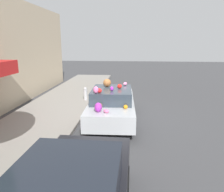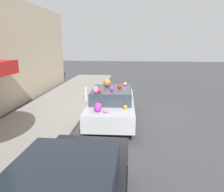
% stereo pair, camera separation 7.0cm
% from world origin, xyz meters
% --- Properties ---
extents(ground_plane, '(60.00, 60.00, 0.00)m').
position_xyz_m(ground_plane, '(0.00, 0.00, 0.00)').
color(ground_plane, '#424244').
extents(sidewalk_curb, '(24.00, 3.20, 0.15)m').
position_xyz_m(sidewalk_curb, '(0.00, 2.70, 0.07)').
color(sidewalk_curb, gray).
rests_on(sidewalk_curb, ground).
extents(fire_hydrant, '(0.20, 0.20, 0.70)m').
position_xyz_m(fire_hydrant, '(2.65, 1.53, 0.49)').
color(fire_hydrant, '#B2B2B7').
rests_on(fire_hydrant, sidewalk_curb).
extents(art_car, '(4.45, 1.92, 1.71)m').
position_xyz_m(art_car, '(-0.03, -0.15, 0.73)').
color(art_car, '#B7BABF').
rests_on(art_car, ground).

